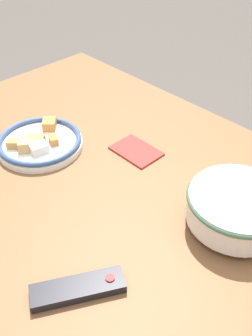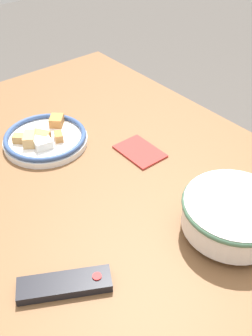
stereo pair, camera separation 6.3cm
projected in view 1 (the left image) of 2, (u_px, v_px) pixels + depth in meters
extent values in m
cube|color=brown|center=(134.00, 203.00, 0.98)|extent=(1.57, 0.93, 0.04)
cylinder|color=brown|center=(85.00, 140.00, 1.82)|extent=(0.06, 0.06, 0.68)
cylinder|color=silver|center=(234.00, 221.00, 0.90)|extent=(0.10, 0.10, 0.02)
cylinder|color=silver|center=(237.00, 208.00, 0.87)|extent=(0.22, 0.22, 0.07)
cylinder|color=#B75B23|center=(237.00, 209.00, 0.87)|extent=(0.20, 0.20, 0.06)
torus|color=#42664C|center=(239.00, 199.00, 0.85)|extent=(0.23, 0.23, 0.01)
cylinder|color=white|center=(40.00, 145.00, 1.13)|extent=(0.24, 0.24, 0.02)
torus|color=#334C7F|center=(39.00, 140.00, 1.12)|extent=(0.24, 0.24, 0.01)
cube|color=tan|center=(24.00, 144.00, 1.09)|extent=(0.06, 0.06, 0.03)
cube|color=tan|center=(15.00, 144.00, 1.10)|extent=(0.05, 0.05, 0.02)
cube|color=#B2753D|center=(49.00, 124.00, 1.17)|extent=(0.06, 0.06, 0.03)
cube|color=#B2753D|center=(54.00, 140.00, 1.11)|extent=(0.04, 0.03, 0.02)
cube|color=silver|center=(37.00, 146.00, 1.08)|extent=(0.07, 0.06, 0.03)
cube|color=tan|center=(35.00, 140.00, 1.11)|extent=(0.06, 0.05, 0.03)
cube|color=black|center=(78.00, 289.00, 0.76)|extent=(0.13, 0.19, 0.02)
cylinder|color=red|center=(110.00, 278.00, 0.76)|extent=(0.02, 0.02, 0.00)
cube|color=#B2332D|center=(136.00, 151.00, 1.11)|extent=(0.13, 0.09, 0.01)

